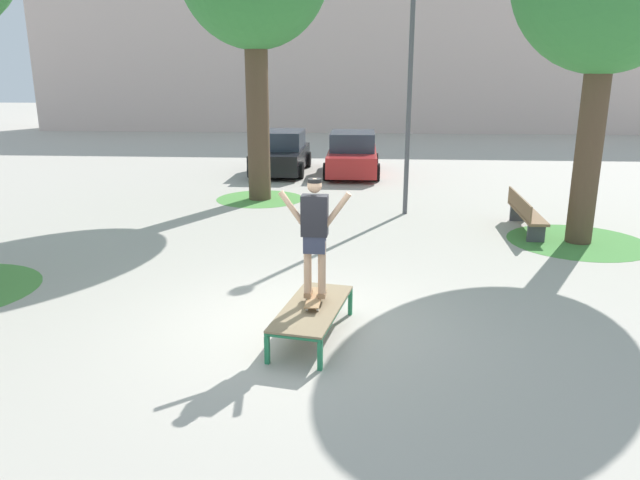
# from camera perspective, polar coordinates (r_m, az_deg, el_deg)

# --- Properties ---
(ground_plane) EXTENTS (120.00, 120.00, 0.00)m
(ground_plane) POSITION_cam_1_polar(r_m,az_deg,el_deg) (8.99, -2.53, -8.04)
(ground_plane) COLOR #B2AA9E
(building_facade) EXTENTS (39.54, 4.00, 10.12)m
(building_facade) POSITION_cam_1_polar(r_m,az_deg,el_deg) (38.18, 3.98, 17.95)
(building_facade) COLOR beige
(building_facade) RESTS_ON ground
(skate_box) EXTENTS (1.10, 2.01, 0.46)m
(skate_box) POSITION_cam_1_polar(r_m,az_deg,el_deg) (8.44, -0.72, -6.62)
(skate_box) COLOR #237A4C
(skate_box) RESTS_ON ground
(skateboard) EXTENTS (0.24, 0.81, 0.09)m
(skateboard) POSITION_cam_1_polar(r_m,az_deg,el_deg) (8.51, -0.49, -5.53)
(skateboard) COLOR #9E754C
(skateboard) RESTS_ON skate_box
(skater) EXTENTS (1.00, 0.29, 1.69)m
(skater) POSITION_cam_1_polar(r_m,az_deg,el_deg) (8.20, -0.51, 0.96)
(skater) COLOR tan
(skater) RESTS_ON skateboard
(grass_patch_near_right) EXTENTS (3.02, 3.02, 0.01)m
(grass_patch_near_right) POSITION_cam_1_polar(r_m,az_deg,el_deg) (14.35, 23.26, -0.13)
(grass_patch_near_right) COLOR #47893D
(grass_patch_near_right) RESTS_ON ground
(grass_patch_mid_back) EXTENTS (2.55, 2.55, 0.01)m
(grass_patch_mid_back) POSITION_cam_1_polar(r_m,az_deg,el_deg) (17.70, -5.70, 3.92)
(grass_patch_mid_back) COLOR #519342
(grass_patch_mid_back) RESTS_ON ground
(car_black) EXTENTS (1.96, 4.22, 1.50)m
(car_black) POSITION_cam_1_polar(r_m,az_deg,el_deg) (22.27, -3.71, 8.21)
(car_black) COLOR black
(car_black) RESTS_ON ground
(car_red) EXTENTS (1.92, 4.20, 1.50)m
(car_red) POSITION_cam_1_polar(r_m,az_deg,el_deg) (21.82, 3.09, 8.07)
(car_red) COLOR red
(car_red) RESTS_ON ground
(park_bench) EXTENTS (0.53, 2.41, 0.83)m
(park_bench) POSITION_cam_1_polar(r_m,az_deg,el_deg) (14.79, 18.87, 2.53)
(park_bench) COLOR brown
(park_bench) RESTS_ON ground
(light_post) EXTENTS (0.36, 0.36, 5.83)m
(light_post) POSITION_cam_1_polar(r_m,az_deg,el_deg) (15.53, 8.61, 16.37)
(light_post) COLOR #4C4C51
(light_post) RESTS_ON ground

